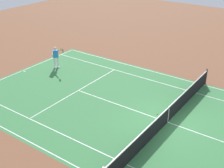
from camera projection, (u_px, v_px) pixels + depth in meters
The scene contains 6 objects.
ground_plane at pixel (168, 122), 16.33m from camera, with size 60.00×60.00×0.00m, color brown.
court_slab at pixel (168, 122), 16.33m from camera, with size 24.20×11.40×0.00m, color #387A42.
court_line_markings at pixel (168, 122), 16.33m from camera, with size 23.85×11.05×0.01m.
tennis_net at pixel (168, 115), 16.11m from camera, with size 0.10×11.70×1.08m.
tennis_player_near at pixel (56, 56), 22.61m from camera, with size 1.19×0.75×1.70m.
tennis_ball at pixel (157, 114), 17.05m from camera, with size 0.07×0.07×0.07m, color #CCE01E.
Camera 1 is at (-5.44, 12.91, 9.16)m, focal length 48.25 mm.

